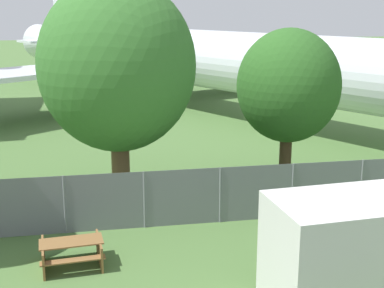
% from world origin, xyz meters
% --- Properties ---
extents(perimeter_fence, '(56.07, 0.07, 1.93)m').
position_xyz_m(perimeter_fence, '(-0.00, 10.30, 0.97)').
color(perimeter_fence, slate).
rests_on(perimeter_fence, ground).
extents(airplane, '(33.63, 40.37, 11.37)m').
position_xyz_m(airplane, '(4.15, 33.10, 3.61)').
color(airplane, white).
rests_on(airplane, ground).
extents(portable_cabin, '(4.62, 2.65, 2.70)m').
position_xyz_m(portable_cabin, '(4.77, 4.82, 1.35)').
color(portable_cabin, silver).
rests_on(portable_cabin, ground).
extents(picnic_bench_near_cabin, '(1.87, 1.56, 0.76)m').
position_xyz_m(picnic_bench_near_cabin, '(-2.27, 7.94, 0.47)').
color(picnic_bench_near_cabin, brown).
rests_on(picnic_bench_near_cabin, ground).
extents(tree_near_hangar, '(4.12, 4.12, 6.32)m').
position_xyz_m(tree_near_hangar, '(6.13, 13.91, 4.03)').
color(tree_near_hangar, '#4C3823').
rests_on(tree_near_hangar, ground).
extents(tree_far_right, '(5.59, 5.59, 8.15)m').
position_xyz_m(tree_far_right, '(-0.62, 12.96, 5.05)').
color(tree_far_right, brown).
rests_on(tree_far_right, ground).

